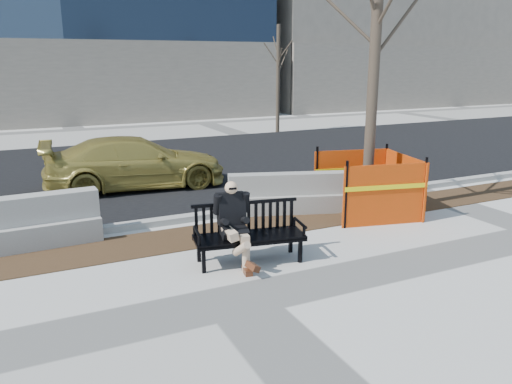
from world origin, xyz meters
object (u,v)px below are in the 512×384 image
tree_fence (366,213)px  jersey_barrier_right (298,211)px  sedan (137,187)px  jersey_barrier_left (3,251)px  bench (249,262)px  seated_man (233,262)px

tree_fence → jersey_barrier_right: bearing=150.2°
sedan → jersey_barrier_left: (-3.00, -3.38, 0.00)m
sedan → bench: bearing=-170.1°
sedan → tree_fence: bearing=-133.2°
bench → sedan: (-0.53, 5.56, 0.00)m
tree_fence → bench: bearing=-157.5°
tree_fence → jersey_barrier_left: (-6.81, 0.82, 0.00)m
seated_man → tree_fence: (3.53, 1.27, 0.00)m
tree_fence → jersey_barrier_left: bearing=173.1°
tree_fence → sedan: tree_fence is taller
bench → sedan: sedan is taller
jersey_barrier_left → seated_man: bearing=-35.1°
jersey_barrier_right → jersey_barrier_left: bearing=-163.2°
seated_man → jersey_barrier_left: bearing=157.4°
tree_fence → jersey_barrier_right: size_ratio=2.22×
bench → jersey_barrier_left: (-3.52, 2.18, 0.00)m
seated_man → jersey_barrier_right: bearing=50.4°
seated_man → jersey_barrier_right: (2.31, 1.97, 0.00)m
jersey_barrier_left → jersey_barrier_right: jersey_barrier_left is taller
sedan → jersey_barrier_left: size_ratio=1.37×
jersey_barrier_left → jersey_barrier_right: 5.60m
sedan → jersey_barrier_right: sedan is taller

